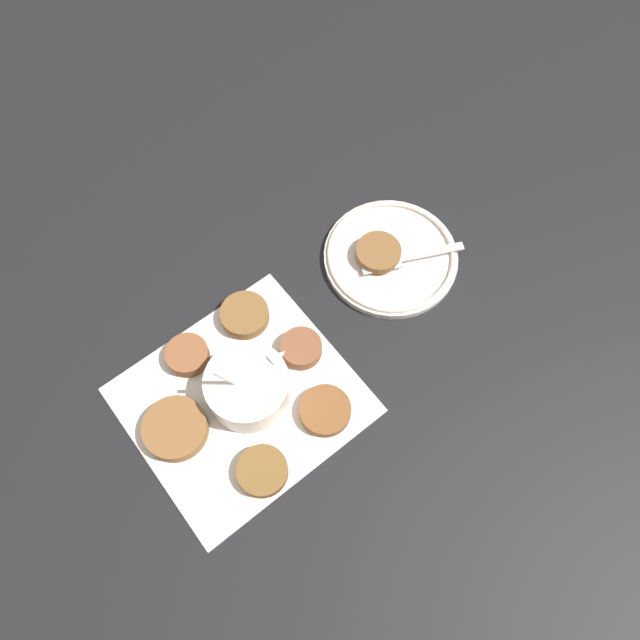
% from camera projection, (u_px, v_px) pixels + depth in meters
% --- Properties ---
extents(ground_plane, '(4.00, 4.00, 0.00)m').
position_uv_depth(ground_plane, '(229.00, 404.00, 0.82)').
color(ground_plane, black).
extents(napkin, '(0.30, 0.28, 0.00)m').
position_uv_depth(napkin, '(242.00, 400.00, 0.82)').
color(napkin, silver).
rests_on(napkin, ground_plane).
extents(sauce_bowl, '(0.12, 0.11, 0.10)m').
position_uv_depth(sauce_bowl, '(248.00, 387.00, 0.80)').
color(sauce_bowl, silver).
rests_on(sauce_bowl, napkin).
extents(fritter_0, '(0.07, 0.07, 0.01)m').
position_uv_depth(fritter_0, '(325.00, 411.00, 0.80)').
color(fritter_0, brown).
rests_on(fritter_0, napkin).
extents(fritter_1, '(0.06, 0.06, 0.02)m').
position_uv_depth(fritter_1, '(262.00, 471.00, 0.77)').
color(fritter_1, brown).
rests_on(fritter_1, napkin).
extents(fritter_2, '(0.06, 0.06, 0.02)m').
position_uv_depth(fritter_2, '(301.00, 348.00, 0.83)').
color(fritter_2, brown).
rests_on(fritter_2, napkin).
extents(fritter_3, '(0.07, 0.07, 0.02)m').
position_uv_depth(fritter_3, '(245.00, 315.00, 0.86)').
color(fritter_3, brown).
rests_on(fritter_3, napkin).
extents(fritter_4, '(0.08, 0.08, 0.02)m').
position_uv_depth(fritter_4, '(175.00, 429.00, 0.79)').
color(fritter_4, brown).
rests_on(fritter_4, napkin).
extents(fritter_5, '(0.06, 0.06, 0.02)m').
position_uv_depth(fritter_5, '(189.00, 354.00, 0.83)').
color(fritter_5, brown).
rests_on(fritter_5, napkin).
extents(serving_plate, '(0.19, 0.19, 0.02)m').
position_uv_depth(serving_plate, '(391.00, 256.00, 0.90)').
color(serving_plate, silver).
rests_on(serving_plate, ground_plane).
extents(fritter_on_plate, '(0.06, 0.06, 0.01)m').
position_uv_depth(fritter_on_plate, '(378.00, 252.00, 0.89)').
color(fritter_on_plate, brown).
rests_on(fritter_on_plate, serving_plate).
extents(fork, '(0.14, 0.09, 0.00)m').
position_uv_depth(fork, '(401.00, 258.00, 0.89)').
color(fork, silver).
rests_on(fork, serving_plate).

